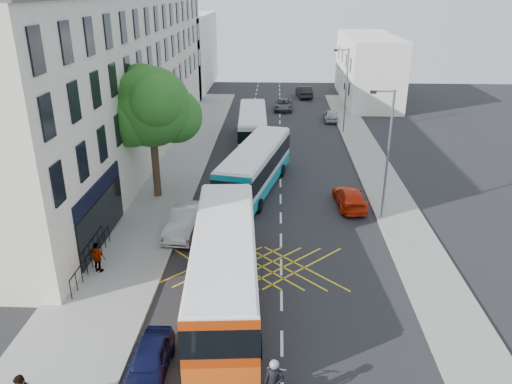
# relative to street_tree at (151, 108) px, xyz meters

# --- Properties ---
(ground) EXTENTS (120.00, 120.00, 0.00)m
(ground) POSITION_rel_street_tree_xyz_m (8.51, -14.97, -6.29)
(ground) COLOR black
(ground) RESTS_ON ground
(pavement_left) EXTENTS (5.00, 70.00, 0.15)m
(pavement_left) POSITION_rel_street_tree_xyz_m (0.01, 0.03, -6.22)
(pavement_left) COLOR gray
(pavement_left) RESTS_ON ground
(pavement_right) EXTENTS (3.00, 70.00, 0.15)m
(pavement_right) POSITION_rel_street_tree_xyz_m (16.01, 0.03, -6.22)
(pavement_right) COLOR gray
(pavement_right) RESTS_ON ground
(terrace_main) EXTENTS (8.30, 45.00, 13.50)m
(terrace_main) POSITION_rel_street_tree_xyz_m (-5.49, 9.52, 0.46)
(terrace_main) COLOR beige
(terrace_main) RESTS_ON ground
(terrace_far) EXTENTS (8.00, 20.00, 10.00)m
(terrace_far) POSITION_rel_street_tree_xyz_m (-5.49, 40.03, -1.29)
(terrace_far) COLOR silver
(terrace_far) RESTS_ON ground
(building_right) EXTENTS (6.00, 18.00, 8.00)m
(building_right) POSITION_rel_street_tree_xyz_m (19.51, 33.03, -2.29)
(building_right) COLOR silver
(building_right) RESTS_ON ground
(street_tree) EXTENTS (6.30, 5.70, 8.80)m
(street_tree) POSITION_rel_street_tree_xyz_m (0.00, 0.00, 0.00)
(street_tree) COLOR #382619
(street_tree) RESTS_ON pavement_left
(lamp_near) EXTENTS (1.45, 0.15, 8.00)m
(lamp_near) POSITION_rel_street_tree_xyz_m (14.71, -2.97, -1.68)
(lamp_near) COLOR slate
(lamp_near) RESTS_ON pavement_right
(lamp_far) EXTENTS (1.45, 0.15, 8.00)m
(lamp_far) POSITION_rel_street_tree_xyz_m (14.71, 17.03, -1.68)
(lamp_far) COLOR slate
(lamp_far) RESTS_ON pavement_right
(railings) EXTENTS (0.08, 5.60, 1.14)m
(railings) POSITION_rel_street_tree_xyz_m (-1.19, -9.67, -5.57)
(railings) COLOR black
(railings) RESTS_ON pavement_left
(bus_near) EXTENTS (3.72, 12.32, 3.42)m
(bus_near) POSITION_rel_street_tree_xyz_m (5.88, -11.87, -4.49)
(bus_near) COLOR silver
(bus_near) RESTS_ON ground
(bus_mid) EXTENTS (5.06, 11.67, 3.20)m
(bus_mid) POSITION_rel_street_tree_xyz_m (6.69, 1.80, -4.61)
(bus_mid) COLOR silver
(bus_mid) RESTS_ON ground
(bus_far) EXTENTS (3.02, 10.78, 3.00)m
(bus_far) POSITION_rel_street_tree_xyz_m (5.94, 13.39, -4.71)
(bus_far) COLOR silver
(bus_far) RESTS_ON ground
(parked_car_blue) EXTENTS (1.44, 3.57, 1.22)m
(parked_car_blue) POSITION_rel_street_tree_xyz_m (3.54, -16.87, -5.68)
(parked_car_blue) COLOR black
(parked_car_blue) RESTS_ON ground
(parked_car_silver) EXTENTS (2.11, 4.85, 1.55)m
(parked_car_silver) POSITION_rel_street_tree_xyz_m (2.91, -5.26, -5.52)
(parked_car_silver) COLOR #ABADB3
(parked_car_silver) RESTS_ON ground
(red_hatchback) EXTENTS (2.05, 4.51, 1.28)m
(red_hatchback) POSITION_rel_street_tree_xyz_m (13.08, -0.95, -5.65)
(red_hatchback) COLOR red
(red_hatchback) RESTS_ON ground
(distant_car_grey) EXTENTS (2.22, 4.51, 1.23)m
(distant_car_grey) POSITION_rel_street_tree_xyz_m (8.93, 26.77, -5.68)
(distant_car_grey) COLOR #3F4046
(distant_car_grey) RESTS_ON ground
(distant_car_silver) EXTENTS (1.53, 3.65, 1.23)m
(distant_car_silver) POSITION_rel_street_tree_xyz_m (14.01, 21.75, -5.68)
(distant_car_silver) COLOR #A0A2A7
(distant_car_silver) RESTS_ON ground
(distant_car_dark) EXTENTS (2.17, 4.70, 1.49)m
(distant_car_dark) POSITION_rel_street_tree_xyz_m (11.68, 34.03, -5.55)
(distant_car_dark) COLOR black
(distant_car_dark) RESTS_ON ground
(pedestrian_far) EXTENTS (1.03, 0.69, 1.62)m
(pedestrian_far) POSITION_rel_street_tree_xyz_m (-0.73, -10.02, -5.33)
(pedestrian_far) COLOR gray
(pedestrian_far) RESTS_ON pavement_left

